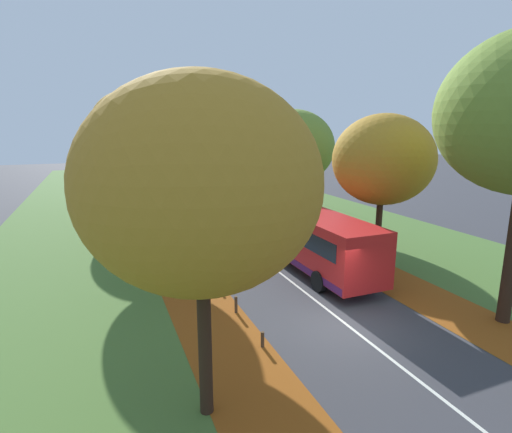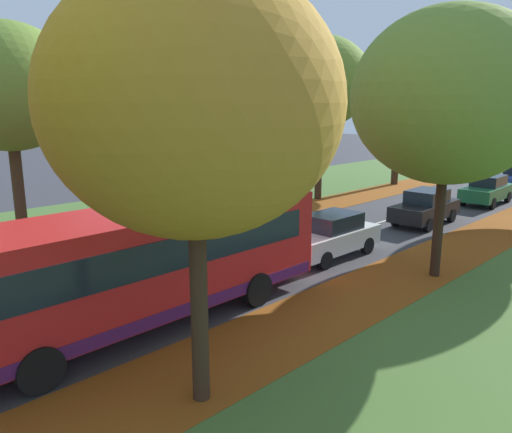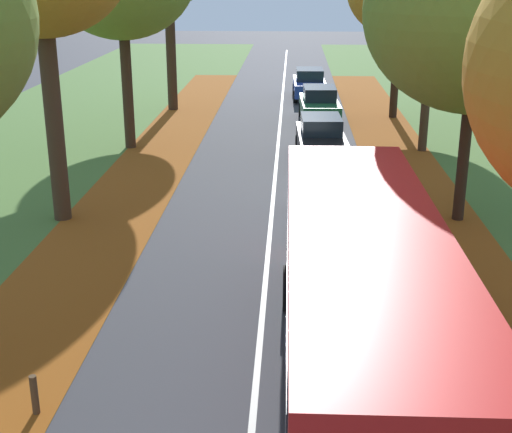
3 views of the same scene
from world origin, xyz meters
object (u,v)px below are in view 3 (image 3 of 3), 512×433
tree_right_far (434,1)px  car_white_lead (329,198)px  tree_right_mid (478,11)px  bollard_third (35,395)px  bus (363,296)px  car_blue_fourth_in_line (309,84)px  car_green_third_in_line (319,104)px  car_black_following (321,138)px

tree_right_far → car_white_lead: size_ratio=1.90×
tree_right_mid → bollard_third: size_ratio=12.25×
bus → tree_right_far: bearing=77.0°
bollard_third → car_white_lead: 10.53m
car_white_lead → car_blue_fourth_in_line: bearing=90.3°
bollard_third → tree_right_mid: bearing=48.2°
bus → car_blue_fourth_in_line: size_ratio=2.46×
car_blue_fourth_in_line → car_green_third_in_line: bearing=-86.9°
car_black_following → car_blue_fourth_in_line: size_ratio=1.01×
bollard_third → tree_right_far: bearing=63.0°
tree_right_far → bus: bearing=-103.0°
tree_right_far → bollard_third: tree_right_far is taller
car_white_lead → car_blue_fourth_in_line: same height
bus → car_black_following: bus is taller
car_white_lead → car_blue_fourth_in_line: 20.68m
tree_right_far → car_black_following: 6.53m
car_white_lead → car_blue_fourth_in_line: size_ratio=0.99×
tree_right_far → car_white_lead: tree_right_far is taller
bus → car_black_following: (-0.13, 15.45, -0.89)m
bus → car_white_lead: 8.15m
tree_right_far → car_green_third_in_line: bearing=125.3°
bollard_third → car_black_following: car_black_following is taller
bus → car_black_following: 15.48m
bollard_third → bus: bearing=11.7°
car_white_lead → car_green_third_in_line: (0.22, 14.40, 0.00)m
car_black_following → car_green_third_in_line: bearing=88.6°
bus → bollard_third: bearing=-168.3°
tree_right_mid → car_blue_fourth_in_line: size_ratio=2.00×
tree_right_mid → car_black_following: 9.07m
car_black_following → car_white_lead: bearing=-90.3°
bollard_third → car_black_following: (5.15, 16.54, 0.47)m
tree_right_far → car_white_lead: bearing=-114.7°
tree_right_mid → bollard_third: bearing=-131.8°
tree_right_mid → bus: 10.35m
car_black_following → car_blue_fourth_in_line: 13.33m
tree_right_mid → bus: (-3.57, -8.82, -4.07)m
tree_right_mid → car_green_third_in_line: size_ratio=1.99×
tree_right_far → car_blue_fourth_in_line: 13.42m
car_white_lead → car_green_third_in_line: same height
tree_right_mid → car_blue_fourth_in_line: (-3.87, 19.96, -4.96)m
car_black_following → car_blue_fourth_in_line: (-0.16, 13.33, 0.00)m
bus → car_black_following: size_ratio=2.44×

